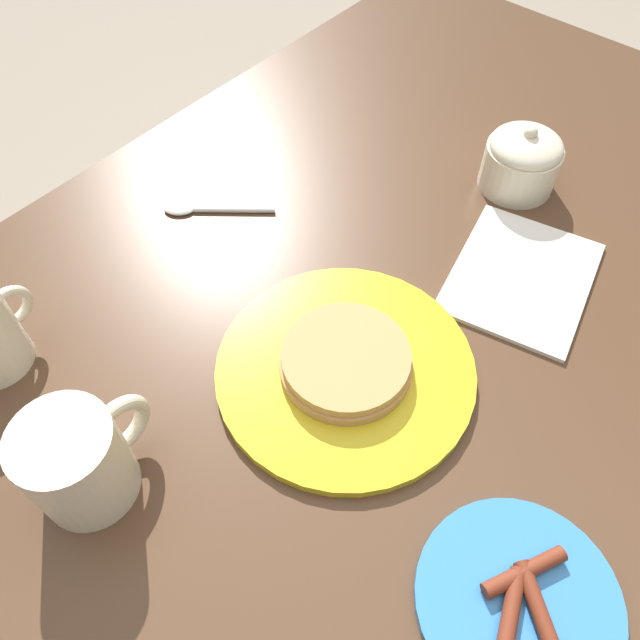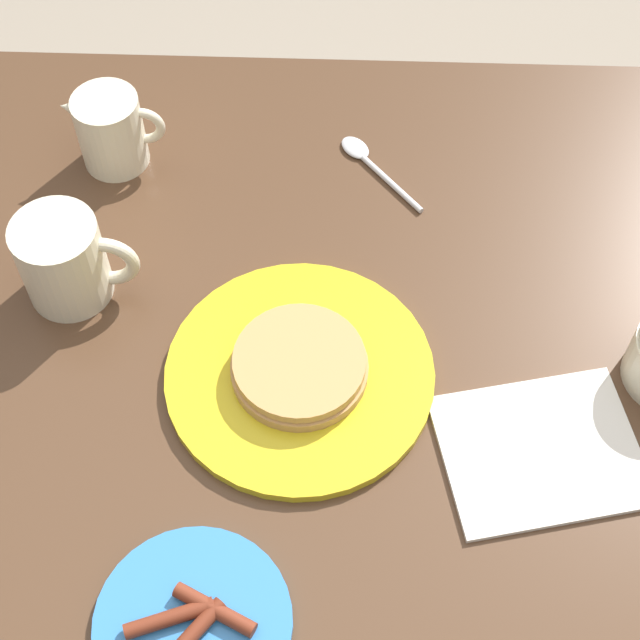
# 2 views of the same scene
# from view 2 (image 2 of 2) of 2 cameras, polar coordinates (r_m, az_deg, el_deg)

# --- Properties ---
(ground_plane) EXTENTS (8.00, 8.00, 0.00)m
(ground_plane) POSITION_cam_2_polar(r_m,az_deg,el_deg) (1.68, 1.06, -17.66)
(ground_plane) COLOR gray
(dining_table) EXTENTS (1.50, 1.03, 0.75)m
(dining_table) POSITION_cam_2_polar(r_m,az_deg,el_deg) (1.07, 1.60, -7.99)
(dining_table) COLOR #4C3321
(dining_table) RESTS_ON ground_plane
(pancake_plate) EXTENTS (0.27, 0.27, 0.04)m
(pancake_plate) POSITION_cam_2_polar(r_m,az_deg,el_deg) (0.99, -1.20, -3.01)
(pancake_plate) COLOR gold
(pancake_plate) RESTS_ON dining_table
(side_plate_bacon) EXTENTS (0.17, 0.17, 0.02)m
(side_plate_bacon) POSITION_cam_2_polar(r_m,az_deg,el_deg) (0.90, -7.41, -17.08)
(side_plate_bacon) COLOR #337AC6
(side_plate_bacon) RESTS_ON dining_table
(coffee_mug) EXTENTS (0.13, 0.09, 0.10)m
(coffee_mug) POSITION_cam_2_polar(r_m,az_deg,el_deg) (1.05, -14.58, 3.41)
(coffee_mug) COLOR beige
(coffee_mug) RESTS_ON dining_table
(creamer_pitcher) EXTENTS (0.12, 0.08, 0.10)m
(creamer_pitcher) POSITION_cam_2_polar(r_m,az_deg,el_deg) (1.17, -12.12, 10.79)
(creamer_pitcher) COLOR beige
(creamer_pitcher) RESTS_ON dining_table
(napkin) EXTENTS (0.22, 0.19, 0.01)m
(napkin) POSITION_cam_2_polar(r_m,az_deg,el_deg) (0.98, 12.68, -7.43)
(napkin) COLOR silver
(napkin) RESTS_ON dining_table
(spoon) EXTENTS (0.11, 0.12, 0.01)m
(spoon) POSITION_cam_2_polar(r_m,az_deg,el_deg) (1.18, 2.71, 9.26)
(spoon) COLOR silver
(spoon) RESTS_ON dining_table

